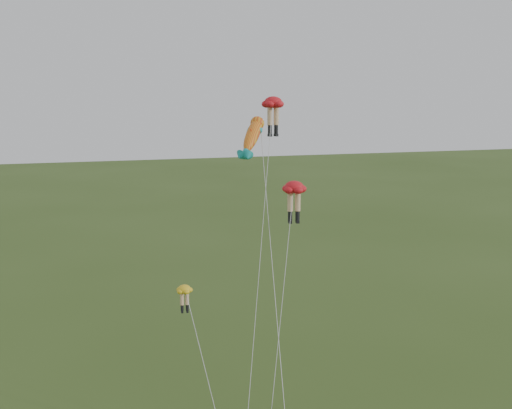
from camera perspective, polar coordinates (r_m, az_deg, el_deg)
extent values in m
ellipsoid|color=red|center=(38.19, 1.72, 10.20)|extent=(1.78, 1.78, 0.77)
cylinder|color=#DFB084|center=(38.10, 1.40, 8.83)|extent=(0.34, 0.34, 1.18)
cylinder|color=black|center=(38.14, 1.39, 7.51)|extent=(0.27, 0.27, 0.59)
cube|color=black|center=(38.16, 1.39, 6.94)|extent=(0.25, 0.37, 0.17)
cylinder|color=#DFB084|center=(38.32, 2.03, 8.84)|extent=(0.34, 0.34, 1.18)
cylinder|color=black|center=(38.36, 2.02, 7.52)|extent=(0.27, 0.27, 0.59)
cube|color=black|center=(38.38, 2.02, 6.96)|extent=(0.25, 0.37, 0.17)
cylinder|color=silver|center=(34.24, 0.44, -5.19)|extent=(4.64, 9.63, 18.84)
ellipsoid|color=red|center=(32.01, 3.84, 1.76)|extent=(1.58, 1.58, 0.71)
cylinder|color=#DFB084|center=(32.10, 3.44, 0.28)|extent=(0.31, 0.31, 1.08)
cylinder|color=black|center=(32.26, 3.43, -1.14)|extent=(0.25, 0.25, 0.54)
cube|color=black|center=(32.34, 3.42, -1.75)|extent=(0.21, 0.33, 0.16)
cylinder|color=#DFB084|center=(32.20, 4.19, 0.30)|extent=(0.31, 0.31, 1.08)
cylinder|color=black|center=(32.36, 4.17, -1.12)|extent=(0.25, 0.25, 0.54)
cube|color=black|center=(32.43, 4.17, -1.72)|extent=(0.21, 0.33, 0.16)
cylinder|color=silver|center=(31.37, 2.48, -11.22)|extent=(2.98, 4.36, 14.18)
ellipsoid|color=gold|center=(32.02, -7.19, -8.38)|extent=(1.01, 1.01, 0.47)
cylinder|color=#DFB084|center=(32.19, -7.42, -9.32)|extent=(0.21, 0.21, 0.72)
cylinder|color=black|center=(32.38, -7.40, -10.21)|extent=(0.16, 0.16, 0.36)
cube|color=black|center=(32.46, -7.39, -10.60)|extent=(0.13, 0.22, 0.10)
cylinder|color=#DFB084|center=(32.21, -6.91, -9.30)|extent=(0.21, 0.21, 0.72)
cylinder|color=black|center=(32.40, -6.89, -10.19)|extent=(0.16, 0.16, 0.36)
cube|color=black|center=(32.48, -6.88, -10.57)|extent=(0.13, 0.22, 0.10)
cylinder|color=silver|center=(30.70, -4.73, -17.50)|extent=(1.30, 6.77, 8.61)
ellipsoid|color=orange|center=(34.28, -0.30, 7.08)|extent=(2.52, 3.14, 2.61)
sphere|color=orange|center=(34.28, -0.30, 7.08)|extent=(1.45, 1.54, 1.25)
cone|color=teal|center=(34.28, -0.30, 7.08)|extent=(1.22, 1.34, 1.22)
cone|color=teal|center=(34.28, -0.30, 7.08)|extent=(1.22, 1.34, 1.22)
cone|color=teal|center=(34.28, -0.30, 7.08)|extent=(0.69, 0.76, 0.68)
cone|color=teal|center=(34.28, -0.30, 7.08)|extent=(0.69, 0.76, 0.68)
cone|color=#BE3B14|center=(34.28, -0.30, 7.08)|extent=(0.73, 0.78, 0.66)
cylinder|color=silver|center=(31.75, 1.42, -8.57)|extent=(0.57, 8.74, 16.63)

